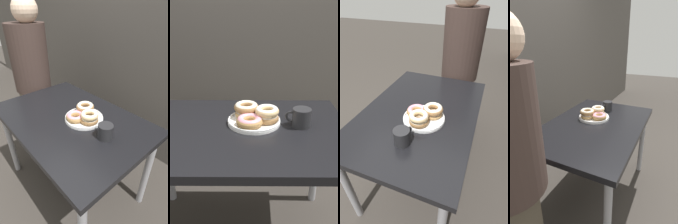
% 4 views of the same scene
% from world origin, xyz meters
% --- Properties ---
extents(ground_plane, '(14.00, 14.00, 0.00)m').
position_xyz_m(ground_plane, '(0.00, 0.00, 0.00)').
color(ground_plane, '#38332D').
extents(wall_back, '(8.00, 0.05, 2.60)m').
position_xyz_m(wall_back, '(0.00, 1.12, 1.30)').
color(wall_back, '#56514C').
rests_on(wall_back, ground_plane).
extents(dining_table, '(1.13, 0.76, 0.74)m').
position_xyz_m(dining_table, '(0.00, 0.23, 0.66)').
color(dining_table, black).
rests_on(dining_table, ground_plane).
extents(donut_plate, '(0.28, 0.27, 0.09)m').
position_xyz_m(donut_plate, '(0.09, 0.28, 0.78)').
color(donut_plate, white).
rests_on(donut_plate, dining_table).
extents(coffee_mug, '(0.13, 0.09, 0.09)m').
position_xyz_m(coffee_mug, '(0.32, 0.25, 0.79)').
color(coffee_mug, '#232326').
rests_on(coffee_mug, dining_table).
extents(person_figure, '(0.38, 0.35, 1.50)m').
position_xyz_m(person_figure, '(-0.78, 0.34, 0.82)').
color(person_figure, brown).
rests_on(person_figure, ground_plane).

